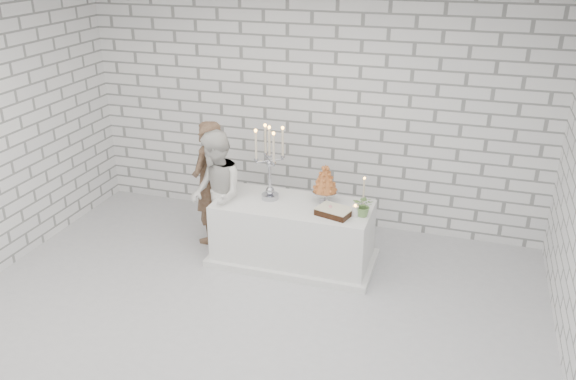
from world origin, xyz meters
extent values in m
cube|color=silver|center=(0.00, 0.00, 0.00)|extent=(6.00, 5.00, 0.01)
cube|color=white|center=(0.00, 0.00, 3.00)|extent=(6.00, 5.00, 0.01)
cube|color=white|center=(0.00, 2.50, 1.50)|extent=(6.00, 0.01, 3.00)
cube|color=white|center=(0.00, -2.50, 1.50)|extent=(6.00, 0.01, 3.00)
cube|color=white|center=(0.14, 1.30, 0.38)|extent=(1.80, 0.80, 0.75)
imported|color=#4D3323|center=(-1.01, 1.52, 0.78)|extent=(0.41, 0.59, 1.56)
imported|color=white|center=(-0.78, 1.24, 0.77)|extent=(0.89, 0.94, 1.53)
cube|color=black|center=(0.66, 1.16, 0.79)|extent=(0.42, 0.35, 0.08)
cylinder|color=white|center=(0.88, 1.20, 0.81)|extent=(0.10, 0.10, 0.12)
cylinder|color=beige|center=(0.91, 1.51, 0.91)|extent=(0.07, 0.07, 0.32)
imported|color=#538641|center=(0.97, 1.23, 0.88)|extent=(0.24, 0.21, 0.25)
camera|label=1|loc=(1.93, -4.52, 3.56)|focal=36.61mm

